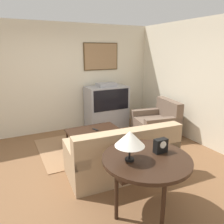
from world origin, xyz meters
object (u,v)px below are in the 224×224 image
(console_table, at_px, (146,162))
(mantel_clock, at_px, (161,146))
(table_lamp, at_px, (130,139))
(armchair, at_px, (156,125))
(coffee_table, at_px, (93,131))
(couch, at_px, (122,156))
(tv, at_px, (107,107))

(console_table, distance_m, mantel_clock, 0.28)
(table_lamp, bearing_deg, armchair, 45.10)
(coffee_table, distance_m, mantel_clock, 2.24)
(couch, bearing_deg, table_lamp, 68.98)
(mantel_clock, bearing_deg, tv, 76.66)
(coffee_table, xyz_separation_m, mantel_clock, (0.06, -2.18, 0.53))
(armchair, bearing_deg, coffee_table, -85.67)
(tv, relative_size, mantel_clock, 6.66)
(armchair, xyz_separation_m, console_table, (-1.78, -2.05, 0.43))
(armchair, xyz_separation_m, mantel_clock, (-1.55, -2.02, 0.59))
(console_table, xyz_separation_m, mantel_clock, (0.23, 0.03, 0.16))
(console_table, relative_size, mantel_clock, 5.98)
(console_table, height_order, table_lamp, table_lamp)
(tv, xyz_separation_m, mantel_clock, (-0.75, -3.17, 0.31))
(couch, relative_size, console_table, 1.70)
(armchair, relative_size, console_table, 0.99)
(armchair, bearing_deg, table_lamp, -34.78)
(couch, bearing_deg, coffee_table, -84.59)
(tv, height_order, armchair, tv)
(console_table, bearing_deg, tv, 72.92)
(armchair, relative_size, mantel_clock, 5.94)
(tv, xyz_separation_m, table_lamp, (-1.21, -3.16, 0.49))
(armchair, height_order, mantel_clock, mantel_clock)
(couch, distance_m, armchair, 1.91)
(mantel_clock, bearing_deg, console_table, -171.76)
(table_lamp, height_order, mantel_clock, table_lamp)
(coffee_table, relative_size, console_table, 1.02)
(couch, distance_m, console_table, 1.07)
(armchair, distance_m, console_table, 2.75)
(tv, bearing_deg, table_lamp, -110.96)
(coffee_table, height_order, console_table, console_table)
(console_table, relative_size, table_lamp, 2.98)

